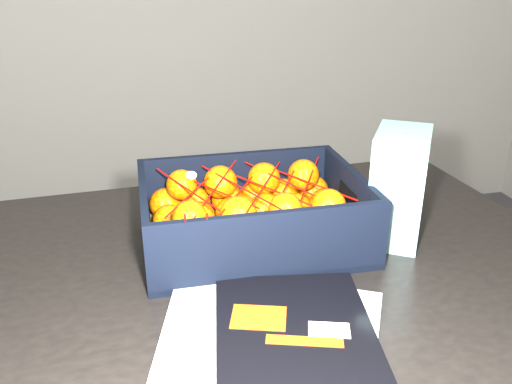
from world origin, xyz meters
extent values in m
cube|color=black|center=(-0.11, 0.07, 0.73)|extent=(1.25, 0.87, 0.04)
cylinder|color=black|center=(0.44, 0.42, 0.35)|extent=(0.06, 0.06, 0.71)
cube|color=silver|center=(-0.06, -0.14, 0.75)|extent=(0.32, 0.35, 0.01)
cube|color=silver|center=(-0.14, -0.14, 0.76)|extent=(0.27, 0.32, 0.01)
cube|color=black|center=(-0.07, -0.14, 0.77)|extent=(0.25, 0.31, 0.01)
cube|color=#FF4A0D|center=(-0.11, -0.10, 0.77)|extent=(0.09, 0.08, 0.00)
cube|color=white|center=(-0.02, -0.15, 0.77)|extent=(0.06, 0.05, 0.00)
cube|color=#FF4A0D|center=(-0.06, -0.16, 0.77)|extent=(0.10, 0.05, 0.00)
cube|color=olive|center=(-0.06, 0.15, 0.76)|extent=(0.38, 0.29, 0.01)
cube|color=black|center=(-0.06, 0.29, 0.81)|extent=(0.38, 0.01, 0.12)
cube|color=black|center=(-0.06, 0.01, 0.81)|extent=(0.38, 0.01, 0.12)
cube|color=black|center=(-0.25, 0.15, 0.81)|extent=(0.01, 0.26, 0.12)
cube|color=black|center=(0.13, 0.15, 0.81)|extent=(0.01, 0.26, 0.12)
sphere|color=#E86404|center=(-0.21, 0.05, 0.79)|extent=(0.06, 0.06, 0.06)
sphere|color=#E86404|center=(-0.21, 0.12, 0.79)|extent=(0.06, 0.06, 0.06)
sphere|color=#E86404|center=(-0.21, 0.18, 0.79)|extent=(0.06, 0.06, 0.06)
sphere|color=#E86404|center=(-0.21, 0.25, 0.79)|extent=(0.06, 0.06, 0.06)
sphere|color=#E86404|center=(-0.15, 0.05, 0.79)|extent=(0.06, 0.06, 0.06)
sphere|color=#E86404|center=(-0.15, 0.12, 0.79)|extent=(0.06, 0.06, 0.06)
sphere|color=#E86404|center=(-0.15, 0.18, 0.79)|extent=(0.06, 0.06, 0.06)
sphere|color=#E86404|center=(-0.15, 0.25, 0.79)|extent=(0.06, 0.06, 0.06)
sphere|color=#E86404|center=(-0.09, 0.05, 0.79)|extent=(0.06, 0.06, 0.06)
sphere|color=#E86404|center=(-0.09, 0.11, 0.79)|extent=(0.06, 0.06, 0.06)
sphere|color=#E86404|center=(-0.09, 0.19, 0.79)|extent=(0.06, 0.06, 0.06)
sphere|color=#E86404|center=(-0.09, 0.25, 0.79)|extent=(0.06, 0.06, 0.06)
sphere|color=#E86404|center=(-0.03, 0.05, 0.79)|extent=(0.06, 0.06, 0.06)
sphere|color=#E86404|center=(-0.03, 0.12, 0.79)|extent=(0.06, 0.06, 0.06)
sphere|color=#E86404|center=(-0.03, 0.19, 0.79)|extent=(0.06, 0.06, 0.06)
sphere|color=#E86404|center=(-0.03, 0.25, 0.79)|extent=(0.06, 0.06, 0.06)
sphere|color=#E86404|center=(0.03, 0.04, 0.79)|extent=(0.06, 0.06, 0.06)
sphere|color=#E86404|center=(0.03, 0.12, 0.79)|extent=(0.06, 0.06, 0.06)
sphere|color=#E86404|center=(0.03, 0.18, 0.79)|extent=(0.06, 0.06, 0.06)
sphere|color=#E86404|center=(0.03, 0.25, 0.79)|extent=(0.06, 0.06, 0.06)
sphere|color=#E86404|center=(0.09, 0.05, 0.79)|extent=(0.06, 0.06, 0.06)
sphere|color=#E86404|center=(0.09, 0.12, 0.79)|extent=(0.06, 0.06, 0.06)
sphere|color=#E86404|center=(0.09, 0.18, 0.79)|extent=(0.06, 0.06, 0.06)
sphere|color=#E86404|center=(0.09, 0.25, 0.79)|extent=(0.06, 0.06, 0.06)
sphere|color=#E86404|center=(-0.18, 0.08, 0.84)|extent=(0.06, 0.06, 0.06)
sphere|color=#E86404|center=(-0.18, 0.23, 0.84)|extent=(0.06, 0.06, 0.06)
sphere|color=#E86404|center=(-0.10, 0.08, 0.84)|extent=(0.06, 0.06, 0.06)
sphere|color=#E86404|center=(-0.10, 0.22, 0.84)|extent=(0.06, 0.06, 0.06)
sphere|color=#E86404|center=(-0.02, 0.08, 0.84)|extent=(0.06, 0.06, 0.06)
sphere|color=#E86404|center=(-0.02, 0.22, 0.84)|extent=(0.06, 0.06, 0.06)
sphere|color=#E86404|center=(0.05, 0.08, 0.84)|extent=(0.06, 0.06, 0.06)
sphere|color=#E86404|center=(0.06, 0.22, 0.84)|extent=(0.06, 0.06, 0.06)
cylinder|color=red|center=(-0.17, 0.15, 0.86)|extent=(0.11, 0.20, 0.02)
cylinder|color=red|center=(-0.12, 0.15, 0.85)|extent=(0.11, 0.20, 0.01)
cylinder|color=red|center=(-0.08, 0.14, 0.86)|extent=(0.11, 0.20, 0.02)
cylinder|color=red|center=(-0.04, 0.15, 0.86)|extent=(0.11, 0.20, 0.01)
cylinder|color=red|center=(0.00, 0.16, 0.86)|extent=(0.11, 0.20, 0.01)
cylinder|color=red|center=(0.04, 0.16, 0.85)|extent=(0.11, 0.20, 0.01)
cylinder|color=red|center=(-0.17, 0.14, 0.86)|extent=(0.11, 0.20, 0.01)
cylinder|color=red|center=(-0.12, 0.15, 0.86)|extent=(0.11, 0.20, 0.02)
cylinder|color=red|center=(-0.08, 0.15, 0.85)|extent=(0.11, 0.20, 0.01)
cylinder|color=red|center=(-0.04, 0.14, 0.86)|extent=(0.11, 0.20, 0.01)
cylinder|color=red|center=(0.00, 0.15, 0.85)|extent=(0.11, 0.20, 0.01)
cylinder|color=red|center=(0.04, 0.16, 0.85)|extent=(0.11, 0.20, 0.02)
cylinder|color=red|center=(-0.19, 0.02, 0.84)|extent=(0.00, 0.03, 0.09)
cylinder|color=red|center=(-0.16, 0.02, 0.84)|extent=(0.01, 0.04, 0.08)
cube|color=white|center=(0.20, 0.11, 0.85)|extent=(0.15, 0.16, 0.20)
camera|label=1|loc=(-0.25, -0.69, 1.22)|focal=37.70mm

